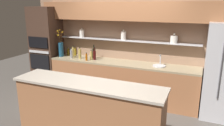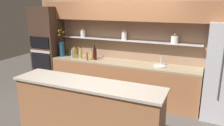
{
  "view_description": "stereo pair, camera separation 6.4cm",
  "coord_description": "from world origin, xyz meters",
  "views": [
    {
      "loc": [
        1.67,
        -3.43,
        2.24
      ],
      "look_at": [
        0.06,
        0.35,
        1.13
      ],
      "focal_mm": 35.0,
      "sensor_mm": 36.0,
      "label": 1
    },
    {
      "loc": [
        1.73,
        -3.41,
        2.24
      ],
      "look_at": [
        0.06,
        0.35,
        1.13
      ],
      "focal_mm": 35.0,
      "sensor_mm": 36.0,
      "label": 2
    }
  ],
  "objects": [
    {
      "name": "ground_plane",
      "position": [
        0.0,
        0.0,
        0.0
      ],
      "size": [
        12.0,
        12.0,
        0.0
      ],
      "primitive_type": "plane",
      "color": "#4C4742"
    },
    {
      "name": "back_wall_unit",
      "position": [
        -0.0,
        1.53,
        1.55
      ],
      "size": [
        5.2,
        0.44,
        2.6
      ],
      "color": "#937056",
      "rests_on": "ground_plane"
    },
    {
      "name": "back_counter_unit",
      "position": [
        -0.08,
        1.24,
        0.46
      ],
      "size": [
        3.58,
        0.62,
        0.92
      ],
      "color": "#99603D",
      "rests_on": "ground_plane"
    },
    {
      "name": "island_counter",
      "position": [
        0.0,
        -0.53,
        0.51
      ],
      "size": [
        2.57,
        0.61,
        1.02
      ],
      "color": "#99603D",
      "rests_on": "ground_plane"
    },
    {
      "name": "oven_tower",
      "position": [
        -2.24,
        1.24,
        1.09
      ],
      "size": [
        0.72,
        0.64,
        2.19
      ],
      "color": "#3D281E",
      "rests_on": "ground_plane"
    },
    {
      "name": "flower_vase",
      "position": [
        -1.75,
        1.19,
        1.14
      ],
      "size": [
        0.14,
        0.17,
        0.71
      ],
      "color": "navy",
      "rests_on": "back_counter_unit"
    },
    {
      "name": "sink_fixture",
      "position": [
        0.82,
        1.25,
        0.94
      ],
      "size": [
        0.28,
        0.28,
        0.25
      ],
      "color": "#B7B7BC",
      "rests_on": "back_counter_unit"
    },
    {
      "name": "bottle_spirit_0",
      "position": [
        -0.84,
        1.18,
        1.02
      ],
      "size": [
        0.06,
        0.06,
        0.25
      ],
      "color": "tan",
      "rests_on": "back_counter_unit"
    },
    {
      "name": "bottle_oil_1",
      "position": [
        -1.46,
        1.42,
        1.01
      ],
      "size": [
        0.06,
        0.06,
        0.23
      ],
      "color": "olive",
      "rests_on": "back_counter_unit"
    },
    {
      "name": "bottle_sauce_2",
      "position": [
        -0.92,
        1.06,
        1.0
      ],
      "size": [
        0.05,
        0.05,
        0.2
      ],
      "color": "#9E4C0A",
      "rests_on": "back_counter_unit"
    },
    {
      "name": "bottle_spirit_3",
      "position": [
        -1.17,
        1.18,
        1.04
      ],
      "size": [
        0.07,
        0.07,
        0.29
      ],
      "color": "tan",
      "rests_on": "back_counter_unit"
    },
    {
      "name": "bottle_oil_4",
      "position": [
        -1.62,
        1.34,
        1.01
      ],
      "size": [
        0.07,
        0.07,
        0.23
      ],
      "color": "#47380A",
      "rests_on": "back_counter_unit"
    },
    {
      "name": "bottle_wine_5",
      "position": [
        -0.85,
        1.34,
        1.05
      ],
      "size": [
        0.08,
        0.08,
        0.34
      ],
      "color": "black",
      "rests_on": "back_counter_unit"
    },
    {
      "name": "bottle_wine_6",
      "position": [
        -0.77,
        1.21,
        1.04
      ],
      "size": [
        0.07,
        0.07,
        0.32
      ],
      "color": "#380C0C",
      "rests_on": "back_counter_unit"
    },
    {
      "name": "bottle_spirit_7",
      "position": [
        -1.43,
        1.27,
        1.04
      ],
      "size": [
        0.07,
        0.07,
        0.29
      ],
      "color": "tan",
      "rests_on": "back_counter_unit"
    },
    {
      "name": "bottle_spirit_8",
      "position": [
        -1.38,
        1.12,
        1.03
      ],
      "size": [
        0.06,
        0.06,
        0.26
      ],
      "color": "gray",
      "rests_on": "back_counter_unit"
    }
  ]
}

